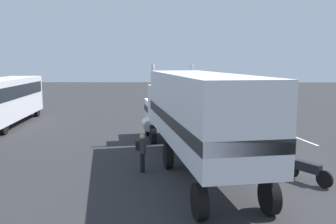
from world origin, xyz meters
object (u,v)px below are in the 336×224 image
(semi_truck, at_px, (192,110))
(person_bystander, at_px, (142,151))
(parked_bus, at_px, (5,97))
(motorcycle, at_px, (307,170))

(semi_truck, distance_m, person_bystander, 2.83)
(person_bystander, relative_size, parked_bus, 0.15)
(semi_truck, xyz_separation_m, parked_bus, (10.41, 13.17, -0.46))
(semi_truck, height_order, person_bystander, semi_truck)
(parked_bus, xyz_separation_m, motorcycle, (-12.54, -17.50, -1.58))
(parked_bus, distance_m, motorcycle, 21.58)
(semi_truck, xyz_separation_m, motorcycle, (-2.13, -4.33, -2.04))
(semi_truck, bearing_deg, motorcycle, -116.20)
(semi_truck, height_order, parked_bus, semi_truck)
(parked_bus, height_order, motorcycle, parked_bus)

